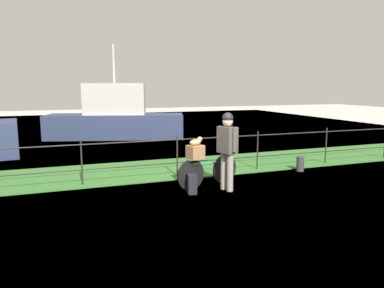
# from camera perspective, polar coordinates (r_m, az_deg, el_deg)

# --- Properties ---
(ground_plane) EXTENTS (60.00, 60.00, 0.00)m
(ground_plane) POSITION_cam_1_polar(r_m,az_deg,el_deg) (7.20, 2.58, -8.93)
(ground_plane) COLOR beige
(grass_strip) EXTENTS (27.00, 2.40, 0.03)m
(grass_strip) POSITION_cam_1_polar(r_m,az_deg,el_deg) (9.85, -3.99, -3.89)
(grass_strip) COLOR #38702D
(grass_strip) RESTS_ON ground
(harbor_water) EXTENTS (30.00, 30.00, 0.00)m
(harbor_water) POSITION_cam_1_polar(r_m,az_deg,el_deg) (15.65, -10.17, 0.80)
(harbor_water) COLOR #60849E
(harbor_water) RESTS_ON ground
(iron_fence) EXTENTS (18.04, 0.04, 1.05)m
(iron_fence) POSITION_cam_1_polar(r_m,az_deg,el_deg) (8.86, -2.35, -1.39)
(iron_fence) COLOR #28231E
(iron_fence) RESTS_ON ground
(bicycle_main) EXTENTS (1.59, 0.50, 0.68)m
(bicycle_main) POSITION_cam_1_polar(r_m,az_deg,el_deg) (8.07, 2.50, -4.29)
(bicycle_main) COLOR black
(bicycle_main) RESTS_ON ground
(wooden_crate) EXTENTS (0.39, 0.36, 0.30)m
(wooden_crate) POSITION_cam_1_polar(r_m,az_deg,el_deg) (7.77, 0.53, -1.29)
(wooden_crate) COLOR olive
(wooden_crate) RESTS_ON bicycle_main
(terrier_dog) EXTENTS (0.32, 0.21, 0.18)m
(terrier_dog) POSITION_cam_1_polar(r_m,az_deg,el_deg) (7.75, 0.68, 0.37)
(terrier_dog) COLOR tan
(terrier_dog) RESTS_ON wooden_crate
(cyclist_person) EXTENTS (0.36, 0.52, 1.68)m
(cyclist_person) POSITION_cam_1_polar(r_m,az_deg,el_deg) (7.72, 5.59, -0.07)
(cyclist_person) COLOR gray
(cyclist_person) RESTS_ON ground
(backpack_on_paving) EXTENTS (0.22, 0.31, 0.40)m
(backpack_on_paving) POSITION_cam_1_polar(r_m,az_deg,el_deg) (7.62, -0.04, -6.31)
(backpack_on_paving) COLOR black
(backpack_on_paving) RESTS_ON ground
(mooring_bollard) EXTENTS (0.20, 0.20, 0.39)m
(mooring_bollard) POSITION_cam_1_polar(r_m,az_deg,el_deg) (9.99, 16.69, -3.02)
(mooring_bollard) COLOR #38383D
(mooring_bollard) RESTS_ON ground
(moored_boat_mid) EXTENTS (6.00, 3.19, 3.95)m
(moored_boat_mid) POSITION_cam_1_polar(r_m,az_deg,el_deg) (15.94, -11.99, 3.96)
(moored_boat_mid) COLOR #2D3856
(moored_boat_mid) RESTS_ON ground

